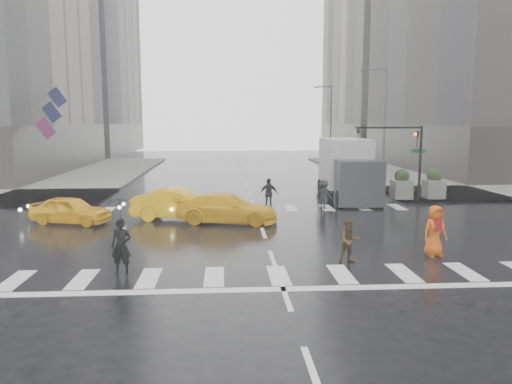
{
  "coord_description": "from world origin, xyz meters",
  "views": [
    {
      "loc": [
        -1.66,
        -20.96,
        4.78
      ],
      "look_at": [
        -0.19,
        2.0,
        1.5
      ],
      "focal_mm": 35.0,
      "sensor_mm": 36.0,
      "label": 1
    }
  ],
  "objects": [
    {
      "name": "street_lamp_near",
      "position": [
        10.87,
        18.0,
        4.95
      ],
      "size": [
        2.15,
        0.22,
        9.0
      ],
      "color": "#59595B",
      "rests_on": "ground"
    },
    {
      "name": "ground",
      "position": [
        0.0,
        0.0,
        0.0
      ],
      "size": [
        120.0,
        120.0,
        0.0
      ],
      "primitive_type": "plane",
      "color": "black",
      "rests_on": "ground"
    },
    {
      "name": "road_markings",
      "position": [
        0.0,
        0.0,
        0.01
      ],
      "size": [
        18.0,
        48.0,
        0.01
      ],
      "primitive_type": null,
      "color": "silver",
      "rests_on": "ground"
    },
    {
      "name": "flag_cluster",
      "position": [
        -15.08,
        18.5,
        5.64
      ],
      "size": [
        2.87,
        3.06,
        4.69
      ],
      "color": "#59595B",
      "rests_on": "ground"
    },
    {
      "name": "pedestrian_far_a",
      "position": [
        0.78,
        5.99,
        0.84
      ],
      "size": [
        1.08,
        0.79,
        1.67
      ],
      "primitive_type": "imported",
      "rotation": [
        0.0,
        0.0,
        2.93
      ],
      "color": "black",
      "rests_on": "ground"
    },
    {
      "name": "planter_east",
      "position": [
        11.0,
        8.2,
        0.98
      ],
      "size": [
        1.1,
        1.1,
        1.8
      ],
      "color": "slate",
      "rests_on": "ground"
    },
    {
      "name": "building_ne_far",
      "position": [
        29.0,
        56.0,
        16.27
      ],
      "size": [
        26.05,
        26.05,
        36.0
      ],
      "color": "gray",
      "rests_on": "ground"
    },
    {
      "name": "box_truck",
      "position": [
        5.87,
        8.81,
        1.97
      ],
      "size": [
        2.6,
        6.93,
        3.68
      ],
      "rotation": [
        0.0,
        0.0,
        -0.06
      ],
      "color": "#BBBBBD",
      "rests_on": "ground"
    },
    {
      "name": "traffic_signal_pole",
      "position": [
        9.01,
        8.01,
        3.22
      ],
      "size": [
        4.45,
        0.42,
        4.5
      ],
      "color": "black",
      "rests_on": "ground"
    },
    {
      "name": "planter_mid",
      "position": [
        9.0,
        8.2,
        0.98
      ],
      "size": [
        1.1,
        1.1,
        1.8
      ],
      "color": "slate",
      "rests_on": "ground"
    },
    {
      "name": "pedestrian_brown",
      "position": [
        2.57,
        -4.68,
        0.75
      ],
      "size": [
        0.77,
        0.63,
        1.49
      ],
      "primitive_type": "imported",
      "rotation": [
        0.0,
        0.0,
        0.09
      ],
      "color": "#433218",
      "rests_on": "ground"
    },
    {
      "name": "pedestrian_far_b",
      "position": [
        3.77,
        5.74,
        0.79
      ],
      "size": [
        1.14,
        1.11,
        1.58
      ],
      "primitive_type": "imported",
      "rotation": [
        0.0,
        0.0,
        2.4
      ],
      "color": "black",
      "rests_on": "ground"
    },
    {
      "name": "taxi_rear",
      "position": [
        -1.55,
        2.29,
        0.69
      ],
      "size": [
        4.53,
        2.76,
        1.39
      ],
      "primitive_type": "imported",
      "rotation": [
        0.0,
        0.0,
        1.37
      ],
      "color": "yellow",
      "rests_on": "ground"
    },
    {
      "name": "street_lamp_far",
      "position": [
        10.87,
        38.0,
        4.95
      ],
      "size": [
        2.15,
        0.22,
        9.0
      ],
      "color": "#59595B",
      "rests_on": "ground"
    },
    {
      "name": "building_nw_far",
      "position": [
        -29.0,
        56.0,
        20.19
      ],
      "size": [
        26.05,
        26.05,
        44.0
      ],
      "color": "slate",
      "rests_on": "ground"
    },
    {
      "name": "pedestrian_orange",
      "position": [
        5.78,
        -4.1,
        0.92
      ],
      "size": [
        0.99,
        0.74,
        1.83
      ],
      "rotation": [
        0.0,
        0.0,
        0.19
      ],
      "color": "#EE5C10",
      "rests_on": "ground"
    },
    {
      "name": "sidewalk_ne",
      "position": [
        19.5,
        17.5,
        0.07
      ],
      "size": [
        35.0,
        35.0,
        0.15
      ],
      "primitive_type": "cube",
      "color": "slate",
      "rests_on": "ground"
    },
    {
      "name": "pedestrian_black",
      "position": [
        -4.91,
        -5.48,
        1.58
      ],
      "size": [
        1.05,
        1.06,
        2.43
      ],
      "rotation": [
        0.0,
        0.0,
        -0.09
      ],
      "color": "black",
      "rests_on": "ground"
    },
    {
      "name": "planter_west",
      "position": [
        7.0,
        8.2,
        0.98
      ],
      "size": [
        1.1,
        1.1,
        1.8
      ],
      "color": "slate",
      "rests_on": "ground"
    },
    {
      "name": "taxi_front",
      "position": [
        -8.88,
        2.56,
        0.64
      ],
      "size": [
        4.04,
        2.49,
        1.29
      ],
      "primitive_type": "imported",
      "rotation": [
        0.0,
        0.0,
        1.29
      ],
      "color": "yellow",
      "rests_on": "ground"
    },
    {
      "name": "taxi_mid",
      "position": [
        -3.84,
        3.24,
        0.76
      ],
      "size": [
        4.77,
        2.15,
        1.52
      ],
      "primitive_type": "imported",
      "rotation": [
        0.0,
        0.0,
        1.45
      ],
      "color": "yellow",
      "rests_on": "ground"
    }
  ]
}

